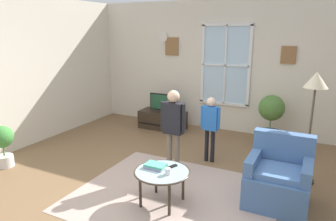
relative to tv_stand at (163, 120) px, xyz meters
The scene contains 15 objects.
ground_plane 2.91m from the tv_stand, 63.26° to the right, with size 6.82×6.86×0.02m, color brown.
back_wall 1.87m from the tv_stand, 24.58° to the left, with size 6.22×0.17×2.78m.
area_rug 2.97m from the tv_stand, 59.16° to the right, with size 2.60×2.15×0.01m, color tan.
tv_stand is the anchor object (origin of this frame).
television 0.41m from the tv_stand, 90.00° to the right, with size 0.61×0.08×0.40m.
armchair 3.46m from the tv_stand, 37.07° to the right, with size 0.76×0.74×0.87m.
coffee_table 3.14m from the tv_stand, 62.42° to the right, with size 0.71×0.71×0.45m.
book_stack 3.05m from the tv_stand, 64.00° to the right, with size 0.26×0.20×0.05m.
cup 3.24m from the tv_stand, 61.22° to the right, with size 0.07×0.07×0.08m, color white.
remote_near_books 3.03m from the tv_stand, 59.90° to the right, with size 0.04×0.14×0.02m, color black.
person_black_shirt 2.39m from the tv_stand, 58.34° to the right, with size 0.40×0.18×1.32m.
person_blue_shirt 2.05m from the tv_stand, 38.94° to the right, with size 0.33×0.15×1.11m.
potted_plant_by_window 2.34m from the tv_stand, ahead, with size 0.49×0.49×0.96m.
potted_plant_corner 3.25m from the tv_stand, 114.70° to the right, with size 0.36×0.36×0.69m.
floor_lamp 3.51m from the tv_stand, 23.38° to the right, with size 0.32×0.32×1.62m.
Camera 1 is at (1.80, -3.32, 2.16)m, focal length 33.06 mm.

